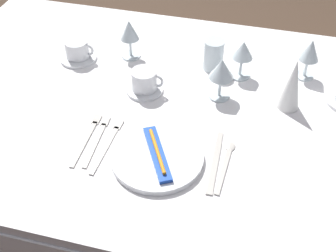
% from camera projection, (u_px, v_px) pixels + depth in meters
% --- Properties ---
extents(ground_plane, '(6.00, 6.00, 0.00)m').
position_uv_depth(ground_plane, '(177.00, 235.00, 1.90)').
color(ground_plane, '#4C3828').
extents(dining_table, '(1.80, 1.11, 0.74)m').
position_uv_depth(dining_table, '(180.00, 124.00, 1.45)').
color(dining_table, white).
rests_on(dining_table, ground).
extents(dinner_plate, '(0.26, 0.26, 0.02)m').
position_uv_depth(dinner_plate, '(157.00, 157.00, 1.22)').
color(dinner_plate, white).
rests_on(dinner_plate, dining_table).
extents(toothbrush_package, '(0.13, 0.20, 0.02)m').
position_uv_depth(toothbrush_package, '(157.00, 153.00, 1.21)').
color(toothbrush_package, blue).
rests_on(toothbrush_package, dinner_plate).
extents(fork_outer, '(0.03, 0.23, 0.00)m').
position_uv_depth(fork_outer, '(108.00, 143.00, 1.27)').
color(fork_outer, beige).
rests_on(fork_outer, dining_table).
extents(fork_inner, '(0.03, 0.21, 0.00)m').
position_uv_depth(fork_inner, '(97.00, 139.00, 1.28)').
color(fork_inner, beige).
rests_on(fork_inner, dining_table).
extents(fork_salad, '(0.02, 0.22, 0.00)m').
position_uv_depth(fork_salad, '(87.00, 137.00, 1.29)').
color(fork_salad, beige).
rests_on(fork_salad, dining_table).
extents(dinner_knife, '(0.03, 0.24, 0.00)m').
position_uv_depth(dinner_knife, '(215.00, 163.00, 1.21)').
color(dinner_knife, beige).
rests_on(dinner_knife, dining_table).
extents(spoon_soup, '(0.03, 0.20, 0.01)m').
position_uv_depth(spoon_soup, '(226.00, 160.00, 1.22)').
color(spoon_soup, beige).
rests_on(spoon_soup, dining_table).
extents(saucer_left, '(0.12, 0.12, 0.01)m').
position_uv_depth(saucer_left, '(145.00, 90.00, 1.45)').
color(saucer_left, white).
rests_on(saucer_left, dining_table).
extents(coffee_cup_left, '(0.11, 0.08, 0.07)m').
position_uv_depth(coffee_cup_left, '(145.00, 80.00, 1.42)').
color(coffee_cup_left, white).
rests_on(coffee_cup_left, saucer_left).
extents(saucer_far, '(0.13, 0.13, 0.01)m').
position_uv_depth(saucer_far, '(79.00, 58.00, 1.58)').
color(saucer_far, white).
rests_on(saucer_far, dining_table).
extents(coffee_cup_far, '(0.11, 0.08, 0.06)m').
position_uv_depth(coffee_cup_far, '(78.00, 49.00, 1.56)').
color(coffee_cup_far, white).
rests_on(coffee_cup_far, saucer_far).
extents(wine_glass_centre, '(0.07, 0.07, 0.14)m').
position_uv_depth(wine_glass_centre, '(310.00, 52.00, 1.44)').
color(wine_glass_centre, silver).
rests_on(wine_glass_centre, dining_table).
extents(wine_glass_left, '(0.07, 0.07, 0.15)m').
position_uv_depth(wine_glass_left, '(129.00, 32.00, 1.53)').
color(wine_glass_left, silver).
rests_on(wine_glass_left, dining_table).
extents(wine_glass_right, '(0.08, 0.08, 0.14)m').
position_uv_depth(wine_glass_right, '(221.00, 71.00, 1.36)').
color(wine_glass_right, silver).
rests_on(wine_glass_right, dining_table).
extents(wine_glass_far, '(0.07, 0.07, 0.14)m').
position_uv_depth(wine_glass_far, '(243.00, 52.00, 1.45)').
color(wine_glass_far, silver).
rests_on(wine_glass_far, dining_table).
extents(drink_tumbler, '(0.07, 0.07, 0.11)m').
position_uv_depth(drink_tumbler, '(213.00, 57.00, 1.51)').
color(drink_tumbler, silver).
rests_on(drink_tumbler, dining_table).
extents(napkin_folded, '(0.07, 0.07, 0.18)m').
position_uv_depth(napkin_folded, '(292.00, 84.00, 1.33)').
color(napkin_folded, white).
rests_on(napkin_folded, dining_table).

